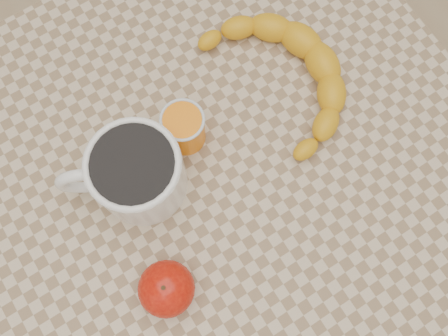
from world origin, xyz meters
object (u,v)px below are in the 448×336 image
orange_juice_glass (184,128)px  banana (283,78)px  table (224,185)px  coffee_mug (135,173)px  apple (166,289)px

orange_juice_glass → banana: 0.17m
table → coffee_mug: (-0.11, 0.05, 0.14)m
coffee_mug → table: bearing=-23.8°
orange_juice_glass → apple: 0.22m
coffee_mug → orange_juice_glass: (0.09, 0.03, -0.02)m
coffee_mug → banana: coffee_mug is taller
table → apple: 0.22m
table → coffee_mug: size_ratio=4.23×
table → orange_juice_glass: 0.15m
apple → table: bearing=33.6°
orange_juice_glass → table: bearing=-75.6°
coffee_mug → banana: 0.26m
apple → orange_juice_glass: bearing=53.0°
apple → banana: apple is taller
coffee_mug → orange_juice_glass: size_ratio=2.57×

